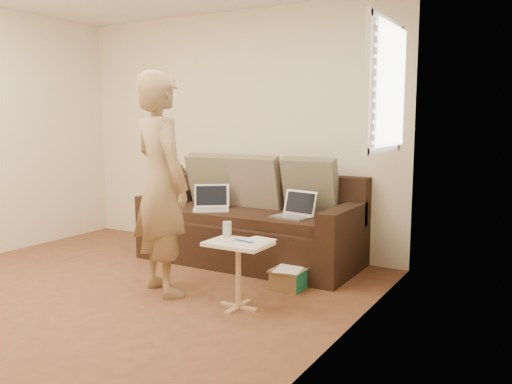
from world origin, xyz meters
The scene contains 16 objects.
floor centered at (0.00, 0.00, 0.00)m, with size 4.50×4.50×0.00m, color #5A2F21.
wall_back centered at (0.00, 2.25, 1.30)m, with size 4.00×4.00×0.00m, color beige.
wall_right centered at (2.00, 0.00, 1.30)m, with size 4.50×4.50×0.00m, color beige.
window_blinds centered at (1.95, 1.50, 1.70)m, with size 0.12×0.88×1.08m, color white, non-canonical shape.
sofa centered at (0.51, 1.77, 0.42)m, with size 2.20×0.95×0.85m, color black, non-canonical shape.
pillow_left centered at (-0.09, 1.98, 0.79)m, with size 0.55×0.14×0.55m, color #66604B, non-canonical shape.
pillow_mid centered at (0.46, 1.98, 0.79)m, with size 0.55×0.14×0.55m, color #746153, non-canonical shape.
pillow_right centered at (1.06, 2.02, 0.79)m, with size 0.55×0.14×0.55m, color #66604B, non-canonical shape.
laptop_silver centered at (1.04, 1.65, 0.52)m, with size 0.35×0.25×0.24m, color #B7BABC, non-canonical shape.
laptop_white centered at (0.14, 1.62, 0.52)m, with size 0.36×0.26×0.26m, color white, non-canonical shape.
person centered at (0.38, 0.59, 0.91)m, with size 0.67×0.45×1.83m, color olive.
side_table centered at (1.12, 0.58, 0.26)m, with size 0.47×0.33×0.52m, color silver, non-canonical shape.
drinking_glass centered at (0.95, 0.69, 0.58)m, with size 0.07×0.07×0.12m, color silver, non-canonical shape.
scissors centered at (1.16, 0.59, 0.53)m, with size 0.18×0.10×0.02m, color silver, non-canonical shape.
paper_on_table centered at (1.22, 0.65, 0.52)m, with size 0.21×0.30×0.00m, color white, non-canonical shape.
striped_box centered at (1.24, 1.20, 0.09)m, with size 0.28×0.28×0.18m, color #D5461F, non-canonical shape.
Camera 1 is at (3.20, -2.74, 1.44)m, focal length 37.22 mm.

